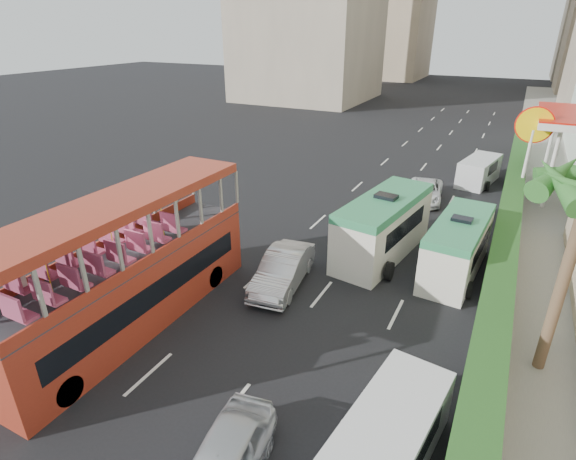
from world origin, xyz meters
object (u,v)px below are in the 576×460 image
Objects in this scene: car_silver_lane_a at (283,285)px; palm_tree at (563,283)px; minibus_near at (383,227)px; panel_van_far at (479,171)px; panel_van_near at (389,439)px; van_asset at (424,200)px; double_decker_bus at (128,264)px; minibus_far at (457,247)px.

car_silver_lane_a is 0.73× the size of palm_tree.
minibus_near is 14.29m from panel_van_far.
minibus_near is 11.99m from panel_van_near.
panel_van_far is at bearing 86.29° from minibus_near.
panel_van_far is 0.71× the size of palm_tree.
car_silver_lane_a is at bearing -111.63° from van_asset.
van_asset is at bearing 106.69° from panel_van_near.
minibus_near is (6.79, 9.74, -1.03)m from double_decker_bus.
van_asset is 0.77× the size of minibus_far.
double_decker_bus is at bearing -101.28° from panel_van_far.
van_asset is 0.71× the size of palm_tree.
minibus_far is (10.31, 9.51, -1.23)m from double_decker_bus.
van_asset is at bearing 68.14° from car_silver_lane_a.
minibus_far is 6.85m from palm_tree.
double_decker_bus is at bearing -118.83° from van_asset.
panel_van_far is 20.23m from palm_tree.
panel_van_near reaches higher than van_asset.
minibus_near is 1.05× the size of palm_tree.
minibus_near is at bearing -179.14° from minibus_far.
car_silver_lane_a is 9.33m from panel_van_near.
panel_van_near is 7.15m from palm_tree.
panel_van_near is at bearing -85.53° from minibus_far.
car_silver_lane_a is at bearing -113.28° from minibus_near.
double_decker_bus is 2.42× the size of panel_van_far.
minibus_near is at bearing 114.79° from panel_van_near.
panel_van_near reaches higher than car_silver_lane_a.
minibus_near reaches higher than minibus_far.
double_decker_bus is 6.71m from car_silver_lane_a.
panel_van_far is at bearing 55.62° from van_asset.
palm_tree is (6.64, -14.35, 3.38)m from van_asset.
van_asset is at bearing 114.82° from palm_tree.
double_decker_bus is at bearing -116.18° from minibus_near.
minibus_near is 9.25m from palm_tree.
double_decker_bus is at bearing 178.42° from panel_van_near.
minibus_near is at bearing -91.09° from panel_van_far.
minibus_far reaches higher than van_asset.
van_asset is (7.16, 18.35, -2.53)m from double_decker_bus.
panel_van_near is at bearing -77.73° from panel_van_far.
car_silver_lane_a is (3.78, 4.92, -2.53)m from double_decker_bus.
palm_tree reaches higher than panel_van_near.
minibus_near is at bearing -99.96° from van_asset.
panel_van_near is at bearing -53.34° from car_silver_lane_a.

